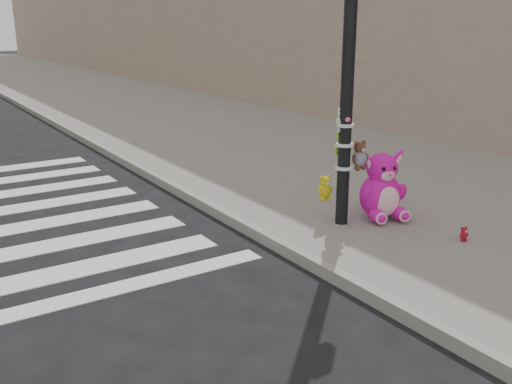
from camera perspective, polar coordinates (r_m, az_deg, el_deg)
ground at (r=4.94m, az=-0.96°, el=-16.11°), size 120.00×120.00×0.00m
sidewalk_near at (r=15.55m, az=-4.91°, el=6.84°), size 7.00×80.00×0.14m
curb_edge at (r=14.28m, az=-17.25°, el=5.30°), size 0.12×80.00×0.15m
signal_pole at (r=7.25m, az=9.11°, el=9.57°), size 0.67×0.50×4.00m
pink_bunny at (r=7.80m, az=12.46°, el=0.19°), size 0.74×0.81×0.94m
red_teddy at (r=7.31m, az=20.05°, el=-3.95°), size 0.14×0.11×0.18m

